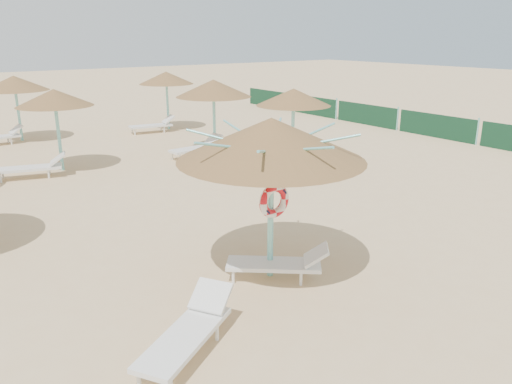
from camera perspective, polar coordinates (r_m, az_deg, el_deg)
ground at (r=9.42m, az=0.41°, el=-9.52°), size 120.00×120.00×0.00m
main_palapa at (r=8.59m, az=1.76°, el=5.97°), size 3.29×3.29×2.95m
lounger_main_a at (r=7.30m, az=-7.67°, el=-15.43°), size 1.95×1.50×0.70m
lounger_main_b at (r=9.18m, az=2.81°, el=-8.11°), size 1.77×1.59×0.67m
palapa_field at (r=17.88m, az=-21.21°, el=10.08°), size 14.05×14.00×2.72m
windbreak_fence at (r=25.57m, az=12.58°, el=8.62°), size 0.08×19.84×1.10m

